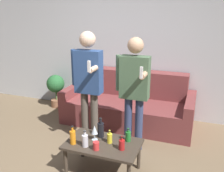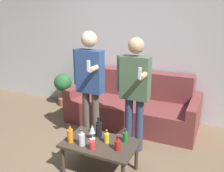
# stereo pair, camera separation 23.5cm
# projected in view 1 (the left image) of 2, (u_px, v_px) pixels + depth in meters

# --- Properties ---
(wall_back) EXTENTS (8.00, 0.06, 2.70)m
(wall_back) POSITION_uv_depth(u_px,v_px,m) (124.00, 41.00, 4.51)
(wall_back) COLOR silver
(wall_back) RESTS_ON ground_plane
(couch) EXTENTS (2.18, 0.92, 0.87)m
(couch) POSITION_uv_depth(u_px,v_px,m) (129.00, 105.00, 4.33)
(couch) COLOR brown
(couch) RESTS_ON ground_plane
(coffee_table) EXTENTS (0.87, 0.54, 0.39)m
(coffee_table) POSITION_uv_depth(u_px,v_px,m) (103.00, 147.00, 2.95)
(coffee_table) COLOR #3D3328
(coffee_table) RESTS_ON ground_plane
(bottle_orange) EXTENTS (0.06, 0.06, 0.17)m
(bottle_orange) POSITION_uv_depth(u_px,v_px,m) (128.00, 136.00, 2.96)
(bottle_orange) COLOR #23752D
(bottle_orange) RESTS_ON coffee_table
(bottle_green) EXTENTS (0.07, 0.07, 0.23)m
(bottle_green) POSITION_uv_depth(u_px,v_px,m) (73.00, 137.00, 2.89)
(bottle_green) COLOR orange
(bottle_green) RESTS_ON coffee_table
(bottle_dark) EXTENTS (0.06, 0.06, 0.16)m
(bottle_dark) POSITION_uv_depth(u_px,v_px,m) (110.00, 138.00, 2.92)
(bottle_dark) COLOR yellow
(bottle_dark) RESTS_ON coffee_table
(bottle_yellow) EXTENTS (0.07, 0.07, 0.20)m
(bottle_yellow) POSITION_uv_depth(u_px,v_px,m) (85.00, 140.00, 2.84)
(bottle_yellow) COLOR silver
(bottle_yellow) RESTS_ON coffee_table
(bottle_red) EXTENTS (0.07, 0.07, 0.16)m
(bottle_red) POSITION_uv_depth(u_px,v_px,m) (122.00, 144.00, 2.78)
(bottle_red) COLOR #B21E1E
(bottle_red) RESTS_ON coffee_table
(bottle_clear) EXTENTS (0.08, 0.08, 0.25)m
(bottle_clear) POSITION_uv_depth(u_px,v_px,m) (101.00, 129.00, 3.05)
(bottle_clear) COLOR black
(bottle_clear) RESTS_ON coffee_table
(wine_glass_near) EXTENTS (0.08, 0.08, 0.19)m
(wine_glass_near) POSITION_uv_depth(u_px,v_px,m) (94.00, 130.00, 2.97)
(wine_glass_near) COLOR silver
(wine_glass_near) RESTS_ON coffee_table
(cup_on_table) EXTENTS (0.07, 0.07, 0.10)m
(cup_on_table) POSITION_uv_depth(u_px,v_px,m) (96.00, 146.00, 2.78)
(cup_on_table) COLOR red
(cup_on_table) RESTS_ON coffee_table
(person_standing_left) EXTENTS (0.44, 0.41, 1.63)m
(person_standing_left) POSITION_uv_depth(u_px,v_px,m) (88.00, 79.00, 3.42)
(person_standing_left) COLOR brown
(person_standing_left) RESTS_ON ground_plane
(person_standing_right) EXTENTS (0.45, 0.40, 1.57)m
(person_standing_right) POSITION_uv_depth(u_px,v_px,m) (134.00, 86.00, 3.29)
(person_standing_right) COLOR navy
(person_standing_right) RESTS_ON ground_plane
(potted_plant) EXTENTS (0.35, 0.35, 0.66)m
(potted_plant) POSITION_uv_depth(u_px,v_px,m) (56.00, 87.00, 4.97)
(potted_plant) COLOR #936042
(potted_plant) RESTS_ON ground_plane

